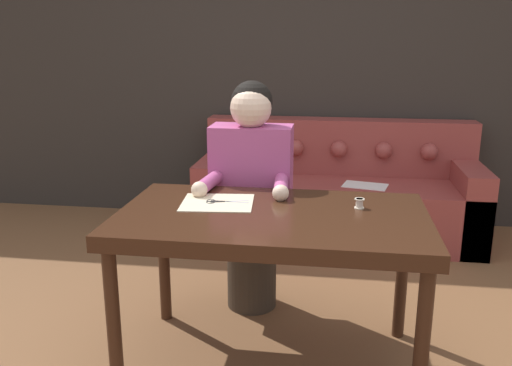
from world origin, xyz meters
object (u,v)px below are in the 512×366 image
object	(u,v)px
couch	(337,195)
thread_spool	(359,203)
dining_table	(272,229)
scissors	(219,202)
person	(251,194)

from	to	relation	value
couch	thread_spool	bearing A→B (deg)	-87.12
dining_table	scissors	xyz separation A→B (m)	(-0.26, 0.12, 0.08)
person	couch	bearing A→B (deg)	69.44
dining_table	couch	world-z (taller)	couch
dining_table	person	bearing A→B (deg)	107.93
dining_table	scissors	world-z (taller)	scissors
person	scissors	distance (m)	0.45
couch	thread_spool	world-z (taller)	couch
dining_table	thread_spool	size ratio (longest dim) A/B	30.40
dining_table	couch	xyz separation A→B (m)	(0.30, 1.83, -0.36)
person	thread_spool	bearing A→B (deg)	-37.63
couch	thread_spool	distance (m)	1.77
couch	person	world-z (taller)	person
person	scissors	size ratio (longest dim) A/B	6.32
dining_table	thread_spool	world-z (taller)	thread_spool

